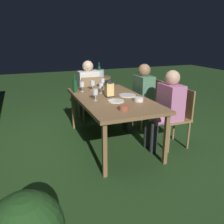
{
  "coord_description": "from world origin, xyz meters",
  "views": [
    {
      "loc": [
        -3.12,
        1.22,
        1.6
      ],
      "look_at": [
        0.0,
        0.0,
        0.51
      ],
      "focal_mm": 37.71,
      "sensor_mm": 36.0,
      "label": 1
    }
  ],
  "objects_px": {
    "wine_glass_b": "(103,81)",
    "wine_glass_e": "(101,86)",
    "wine_glass_a": "(95,92)",
    "plate_a": "(116,101)",
    "wine_glass_d": "(93,83)",
    "ice_bucket": "(99,73)",
    "wine_glass_c": "(82,85)",
    "chair_head_far": "(91,96)",
    "bowl_olives": "(124,107)",
    "bowl_bread": "(139,99)",
    "chair_side_left_b": "(149,101)",
    "dining_table": "(112,101)",
    "side_table": "(99,86)",
    "lantern_centerpiece": "(109,87)",
    "person_in_green": "(140,94)",
    "green_bottle_on_table": "(75,86)",
    "chair_side_left_a": "(177,115)",
    "plate_b": "(127,95)",
    "person_in_pink": "(166,106)",
    "person_in_cream": "(88,86)"
  },
  "relations": [
    {
      "from": "wine_glass_b",
      "to": "wine_glass_e",
      "type": "relative_size",
      "value": 1.0
    },
    {
      "from": "wine_glass_a",
      "to": "plate_a",
      "type": "relative_size",
      "value": 0.74
    },
    {
      "from": "wine_glass_d",
      "to": "ice_bucket",
      "type": "height_order",
      "value": "ice_bucket"
    },
    {
      "from": "wine_glass_a",
      "to": "wine_glass_c",
      "type": "xyz_separation_m",
      "value": [
        0.61,
        0.04,
        0.0
      ]
    },
    {
      "from": "chair_head_far",
      "to": "wine_glass_e",
      "type": "distance_m",
      "value": 0.88
    },
    {
      "from": "bowl_olives",
      "to": "bowl_bread",
      "type": "height_order",
      "value": "bowl_olives"
    },
    {
      "from": "wine_glass_e",
      "to": "chair_side_left_b",
      "type": "bearing_deg",
      "value": -86.53
    },
    {
      "from": "wine_glass_a",
      "to": "plate_a",
      "type": "xyz_separation_m",
      "value": [
        -0.16,
        -0.25,
        -0.11
      ]
    },
    {
      "from": "ice_bucket",
      "to": "dining_table",
      "type": "bearing_deg",
      "value": 166.85
    },
    {
      "from": "wine_glass_d",
      "to": "side_table",
      "type": "distance_m",
      "value": 1.76
    },
    {
      "from": "plate_a",
      "to": "ice_bucket",
      "type": "height_order",
      "value": "ice_bucket"
    },
    {
      "from": "lantern_centerpiece",
      "to": "wine_glass_c",
      "type": "relative_size",
      "value": 1.57
    },
    {
      "from": "lantern_centerpiece",
      "to": "wine_glass_b",
      "type": "bearing_deg",
      "value": -10.01
    },
    {
      "from": "person_in_green",
      "to": "lantern_centerpiece",
      "type": "distance_m",
      "value": 0.79
    },
    {
      "from": "wine_glass_c",
      "to": "dining_table",
      "type": "bearing_deg",
      "value": -151.21
    },
    {
      "from": "green_bottle_on_table",
      "to": "side_table",
      "type": "relative_size",
      "value": 0.43
    },
    {
      "from": "wine_glass_b",
      "to": "bowl_olives",
      "type": "xyz_separation_m",
      "value": [
        -1.32,
        0.18,
        -0.09
      ]
    },
    {
      "from": "chair_side_left_b",
      "to": "lantern_centerpiece",
      "type": "xyz_separation_m",
      "value": [
        -0.31,
        0.88,
        0.39
      ]
    },
    {
      "from": "side_table",
      "to": "ice_bucket",
      "type": "height_order",
      "value": "ice_bucket"
    },
    {
      "from": "chair_side_left_a",
      "to": "chair_head_far",
      "type": "bearing_deg",
      "value": 29.51
    },
    {
      "from": "bowl_olives",
      "to": "side_table",
      "type": "relative_size",
      "value": 0.19
    },
    {
      "from": "wine_glass_b",
      "to": "plate_b",
      "type": "height_order",
      "value": "wine_glass_b"
    },
    {
      "from": "chair_side_left_b",
      "to": "plate_b",
      "type": "bearing_deg",
      "value": 120.74
    },
    {
      "from": "person_in_pink",
      "to": "chair_side_left_b",
      "type": "height_order",
      "value": "person_in_pink"
    },
    {
      "from": "side_table",
      "to": "dining_table",
      "type": "bearing_deg",
      "value": 166.86
    },
    {
      "from": "chair_side_left_b",
      "to": "bowl_olives",
      "type": "bearing_deg",
      "value": 136.36
    },
    {
      "from": "chair_head_far",
      "to": "wine_glass_a",
      "type": "bearing_deg",
      "value": 167.22
    },
    {
      "from": "wine_glass_d",
      "to": "chair_side_left_b",
      "type": "bearing_deg",
      "value": -100.85
    },
    {
      "from": "bowl_olives",
      "to": "wine_glass_d",
      "type": "bearing_deg",
      "value": 1.79
    },
    {
      "from": "wine_glass_e",
      "to": "plate_b",
      "type": "relative_size",
      "value": 0.65
    },
    {
      "from": "chair_side_left_a",
      "to": "person_in_green",
      "type": "distance_m",
      "value": 0.84
    },
    {
      "from": "wine_glass_c",
      "to": "bowl_olives",
      "type": "distance_m",
      "value": 1.18
    },
    {
      "from": "wine_glass_b",
      "to": "side_table",
      "type": "height_order",
      "value": "wine_glass_b"
    },
    {
      "from": "wine_glass_c",
      "to": "plate_a",
      "type": "relative_size",
      "value": 0.74
    },
    {
      "from": "chair_side_left_b",
      "to": "side_table",
      "type": "height_order",
      "value": "chair_side_left_b"
    },
    {
      "from": "wine_glass_a",
      "to": "wine_glass_e",
      "type": "relative_size",
      "value": 1.0
    },
    {
      "from": "wine_glass_a",
      "to": "wine_glass_b",
      "type": "xyz_separation_m",
      "value": [
        0.77,
        -0.37,
        0.0
      ]
    },
    {
      "from": "dining_table",
      "to": "bowl_olives",
      "type": "relative_size",
      "value": 14.45
    },
    {
      "from": "person_in_green",
      "to": "wine_glass_b",
      "type": "distance_m",
      "value": 0.69
    },
    {
      "from": "side_table",
      "to": "ice_bucket",
      "type": "bearing_deg",
      "value": 180.0
    },
    {
      "from": "bowl_olives",
      "to": "ice_bucket",
      "type": "height_order",
      "value": "ice_bucket"
    },
    {
      "from": "dining_table",
      "to": "wine_glass_a",
      "type": "xyz_separation_m",
      "value": [
        -0.05,
        0.27,
        0.17
      ]
    },
    {
      "from": "person_in_green",
      "to": "plate_a",
      "type": "bearing_deg",
      "value": 130.96
    },
    {
      "from": "dining_table",
      "to": "wine_glass_b",
      "type": "distance_m",
      "value": 0.75
    },
    {
      "from": "wine_glass_d",
      "to": "lantern_centerpiece",
      "type": "bearing_deg",
      "value": -167.9
    },
    {
      "from": "chair_head_far",
      "to": "wine_glass_d",
      "type": "xyz_separation_m",
      "value": [
        -0.55,
        0.11,
        0.36
      ]
    },
    {
      "from": "green_bottle_on_table",
      "to": "person_in_green",
      "type": "bearing_deg",
      "value": -97.94
    },
    {
      "from": "person_in_pink",
      "to": "bowl_bread",
      "type": "relative_size",
      "value": 8.76
    },
    {
      "from": "person_in_cream",
      "to": "plate_b",
      "type": "distance_m",
      "value": 1.33
    },
    {
      "from": "wine_glass_d",
      "to": "plate_a",
      "type": "height_order",
      "value": "wine_glass_d"
    }
  ]
}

